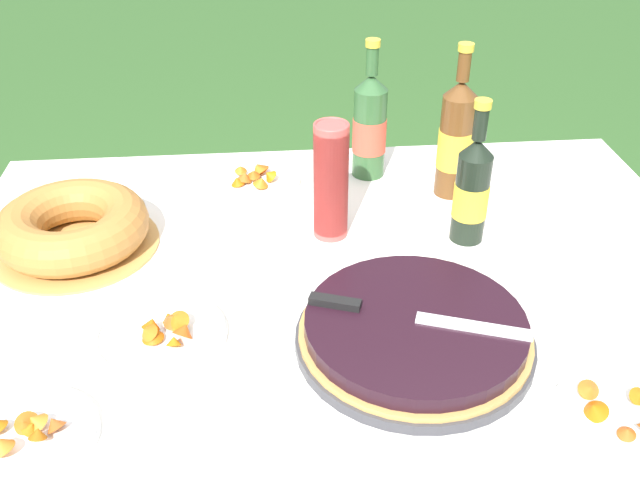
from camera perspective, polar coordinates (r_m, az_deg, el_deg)
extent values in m
cube|color=#A87A47|center=(1.41, 1.48, -3.72)|extent=(1.55, 1.13, 0.03)
cylinder|color=#A87A47|center=(2.11, -20.00, -4.30)|extent=(0.06, 0.06, 0.70)
cylinder|color=#A87A47|center=(2.19, 18.68, -2.36)|extent=(0.06, 0.06, 0.70)
cube|color=white|center=(1.39, 1.49, -3.06)|extent=(1.56, 1.14, 0.00)
cube|color=white|center=(1.91, -0.41, 5.71)|extent=(1.56, 0.00, 0.10)
cylinder|color=#38383D|center=(1.24, 7.53, -7.95)|extent=(0.41, 0.41, 0.02)
cylinder|color=tan|center=(1.23, 7.58, -7.43)|extent=(0.40, 0.40, 0.01)
cylinder|color=black|center=(1.22, 7.64, -6.74)|extent=(0.38, 0.38, 0.03)
cube|color=silver|center=(1.21, 12.19, -6.78)|extent=(0.19, 0.09, 0.00)
cube|color=black|center=(1.22, 1.20, -4.98)|extent=(0.09, 0.05, 0.01)
cylinder|color=tan|center=(1.56, -18.88, -0.44)|extent=(0.34, 0.34, 0.01)
torus|color=#AD7033|center=(1.54, -19.20, 1.09)|extent=(0.31, 0.31, 0.09)
cylinder|color=#E04C47|center=(1.50, 0.71, 2.04)|extent=(0.07, 0.07, 0.09)
cylinder|color=#E04C47|center=(1.49, 0.72, 2.46)|extent=(0.07, 0.07, 0.09)
cylinder|color=#E04C47|center=(1.48, 0.72, 2.90)|extent=(0.07, 0.07, 0.09)
cylinder|color=#E04C47|center=(1.48, 0.72, 3.33)|extent=(0.07, 0.07, 0.09)
cylinder|color=#E04C47|center=(1.47, 0.73, 3.77)|extent=(0.07, 0.07, 0.09)
cylinder|color=#E04C47|center=(1.47, 0.73, 4.22)|extent=(0.07, 0.07, 0.09)
cylinder|color=#E04C47|center=(1.46, 0.73, 4.66)|extent=(0.07, 0.07, 0.09)
cylinder|color=#E04C47|center=(1.45, 0.74, 5.12)|extent=(0.07, 0.07, 0.09)
cylinder|color=#E04C47|center=(1.45, 0.74, 5.57)|extent=(0.07, 0.07, 0.09)
cylinder|color=#E04C47|center=(1.44, 0.74, 6.03)|extent=(0.07, 0.07, 0.09)
cylinder|color=#E04C47|center=(1.44, 0.75, 6.49)|extent=(0.07, 0.07, 0.09)
cylinder|color=#E04C47|center=(1.43, 0.75, 6.96)|extent=(0.07, 0.07, 0.09)
cylinder|color=#E04C47|center=(1.42, 0.76, 7.43)|extent=(0.07, 0.07, 0.09)
torus|color=#E04C47|center=(1.40, 0.77, 9.18)|extent=(0.07, 0.07, 0.01)
cylinder|color=#2D562D|center=(1.72, 3.97, 8.52)|extent=(0.08, 0.08, 0.22)
cylinder|color=#E54C38|center=(1.72, 3.96, 8.39)|extent=(0.08, 0.08, 0.08)
cone|color=#2D562D|center=(1.67, 4.14, 12.47)|extent=(0.08, 0.08, 0.04)
cylinder|color=#2D562D|center=(1.65, 4.21, 14.11)|extent=(0.03, 0.03, 0.06)
cylinder|color=gold|center=(1.64, 4.26, 15.45)|extent=(0.03, 0.03, 0.02)
cylinder|color=brown|center=(1.65, 10.75, 7.37)|extent=(0.08, 0.08, 0.24)
cylinder|color=yellow|center=(1.66, 10.73, 7.22)|extent=(0.08, 0.08, 0.09)
cone|color=brown|center=(1.60, 11.25, 11.78)|extent=(0.08, 0.08, 0.04)
cylinder|color=brown|center=(1.58, 11.45, 13.48)|extent=(0.03, 0.03, 0.06)
cylinder|color=gold|center=(1.57, 11.62, 14.87)|extent=(0.03, 0.03, 0.02)
cylinder|color=black|center=(1.49, 11.96, 3.28)|extent=(0.07, 0.07, 0.19)
cylinder|color=yellow|center=(1.49, 11.95, 3.15)|extent=(0.07, 0.07, 0.07)
cone|color=black|center=(1.44, 12.48, 7.22)|extent=(0.07, 0.07, 0.04)
cylinder|color=black|center=(1.42, 12.72, 9.05)|extent=(0.03, 0.03, 0.07)
cylinder|color=gold|center=(1.40, 12.92, 10.56)|extent=(0.03, 0.03, 0.02)
cylinder|color=white|center=(1.19, 23.18, -13.32)|extent=(0.22, 0.22, 0.01)
torus|color=white|center=(1.19, 23.27, -13.05)|extent=(0.22, 0.22, 0.01)
cone|color=#B0651E|center=(1.19, 20.81, -11.04)|extent=(0.05, 0.05, 0.04)
cone|color=#AC6010|center=(1.21, 24.25, -11.30)|extent=(0.04, 0.04, 0.04)
cone|color=#CA5A0A|center=(1.17, 21.11, -12.46)|extent=(0.05, 0.05, 0.04)
cone|color=#BF531B|center=(1.16, 23.35, -13.89)|extent=(0.03, 0.03, 0.02)
cylinder|color=white|center=(1.17, -22.13, -14.39)|extent=(0.20, 0.20, 0.01)
torus|color=white|center=(1.16, -22.21, -14.11)|extent=(0.19, 0.19, 0.01)
cone|color=#A9611A|center=(1.16, -22.53, -13.37)|extent=(0.05, 0.05, 0.05)
cone|color=#C55D10|center=(1.15, -22.08, -13.65)|extent=(0.04, 0.03, 0.03)
cone|color=#AC501D|center=(1.15, -20.51, -13.57)|extent=(0.04, 0.04, 0.04)
cone|color=orange|center=(1.16, -21.87, -13.25)|extent=(0.05, 0.05, 0.04)
cone|color=#A8530F|center=(1.13, -21.65, -14.16)|extent=(0.03, 0.03, 0.03)
cylinder|color=white|center=(1.28, -12.61, -7.47)|extent=(0.23, 0.23, 0.01)
torus|color=white|center=(1.27, -12.66, -7.20)|extent=(0.23, 0.23, 0.01)
cone|color=#BD4D15|center=(1.25, -10.81, -7.07)|extent=(0.05, 0.04, 0.05)
cone|color=#BB731A|center=(1.26, -11.43, -6.22)|extent=(0.06, 0.06, 0.05)
cone|color=#BD500C|center=(1.27, -13.32, -6.50)|extent=(0.04, 0.04, 0.03)
cone|color=#BC680F|center=(1.23, -11.62, -7.92)|extent=(0.03, 0.04, 0.03)
cone|color=#B36316|center=(1.24, -13.71, -7.10)|extent=(0.04, 0.04, 0.04)
cone|color=#BA551F|center=(1.27, -11.74, -6.18)|extent=(0.05, 0.05, 0.03)
cone|color=#B8560D|center=(1.25, -13.29, -7.29)|extent=(0.05, 0.05, 0.02)
cone|color=#B6500C|center=(1.29, -12.00, -6.03)|extent=(0.04, 0.04, 0.03)
cylinder|color=white|center=(1.73, -5.38, 4.78)|extent=(0.23, 0.23, 0.01)
torus|color=white|center=(1.73, -5.40, 5.02)|extent=(0.22, 0.22, 0.01)
cone|color=#C56719|center=(1.73, -5.00, 5.71)|extent=(0.05, 0.06, 0.05)
cone|color=#AC5516|center=(1.71, -5.36, 5.33)|extent=(0.03, 0.04, 0.03)
cone|color=#AD6E1D|center=(1.74, -6.37, 5.70)|extent=(0.03, 0.04, 0.02)
cone|color=#B1541A|center=(1.70, -6.05, 5.09)|extent=(0.05, 0.05, 0.03)
cone|color=#B64912|center=(1.74, -4.86, 5.80)|extent=(0.05, 0.05, 0.04)
cone|color=#CF6C0C|center=(1.70, -4.13, 5.24)|extent=(0.05, 0.05, 0.04)
cone|color=#AC6318|center=(1.67, -4.73, 4.71)|extent=(0.04, 0.04, 0.03)
cone|color=#C7560A|center=(1.69, -6.64, 4.73)|extent=(0.04, 0.04, 0.02)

